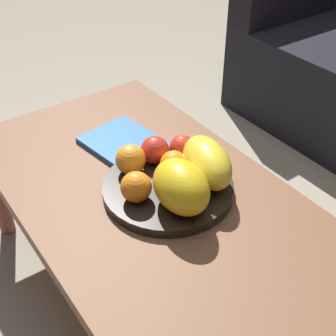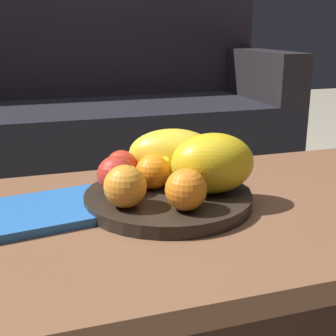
{
  "view_description": "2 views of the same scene",
  "coord_description": "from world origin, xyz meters",
  "views": [
    {
      "loc": [
        0.68,
        -0.48,
        1.14
      ],
      "look_at": [
        -0.05,
        0.04,
        0.47
      ],
      "focal_mm": 49.38,
      "sensor_mm": 36.0,
      "label": 1
    },
    {
      "loc": [
        -0.31,
        -0.78,
        0.73
      ],
      "look_at": [
        -0.05,
        0.04,
        0.47
      ],
      "focal_mm": 49.75,
      "sensor_mm": 36.0,
      "label": 2
    }
  ],
  "objects": [
    {
      "name": "ground_plane",
      "position": [
        0.0,
        0.0,
        0.0
      ],
      "size": [
        8.0,
        8.0,
        0.0
      ],
      "primitive_type": "plane",
      "color": "gray"
    },
    {
      "name": "coffee_table",
      "position": [
        0.0,
        0.0,
        0.35
      ],
      "size": [
        1.24,
        0.61,
        0.39
      ],
      "color": "brown",
      "rests_on": "ground_plane"
    },
    {
      "name": "fruit_bowl",
      "position": [
        -0.05,
        0.04,
        0.41
      ],
      "size": [
        0.33,
        0.33,
        0.03
      ],
      "primitive_type": "cylinder",
      "color": "black",
      "rests_on": "coffee_table"
    },
    {
      "name": "melon_large_front",
      "position": [
        -0.01,
        0.13,
        0.47
      ],
      "size": [
        0.21,
        0.15,
        0.11
      ],
      "primitive_type": "ellipsoid",
      "rotation": [
        0.0,
        0.0,
        -0.29
      ],
      "color": "yellow",
      "rests_on": "fruit_bowl"
    },
    {
      "name": "melon_smaller_beside",
      "position": [
        0.04,
        0.01,
        0.48
      ],
      "size": [
        0.17,
        0.13,
        0.12
      ],
      "primitive_type": "ellipsoid",
      "rotation": [
        0.0,
        0.0,
        -0.1
      ],
      "color": "yellow",
      "rests_on": "fruit_bowl"
    },
    {
      "name": "orange_front",
      "position": [
        -0.04,
        -0.06,
        0.46
      ],
      "size": [
        0.07,
        0.07,
        0.07
      ],
      "primitive_type": "sphere",
      "color": "orange",
      "rests_on": "fruit_bowl"
    },
    {
      "name": "orange_left",
      "position": [
        -0.07,
        0.07,
        0.45
      ],
      "size": [
        0.07,
        0.07,
        0.07
      ],
      "primitive_type": "sphere",
      "color": "orange",
      "rests_on": "fruit_bowl"
    },
    {
      "name": "orange_right",
      "position": [
        -0.14,
        -0.01,
        0.46
      ],
      "size": [
        0.08,
        0.08,
        0.08
      ],
      "primitive_type": "sphere",
      "color": "orange",
      "rests_on": "fruit_bowl"
    },
    {
      "name": "apple_front",
      "position": [
        -0.14,
        0.06,
        0.46
      ],
      "size": [
        0.07,
        0.07,
        0.07
      ],
      "primitive_type": "sphere",
      "color": "red",
      "rests_on": "fruit_bowl"
    },
    {
      "name": "apple_left",
      "position": [
        -0.12,
        0.13,
        0.45
      ],
      "size": [
        0.07,
        0.07,
        0.07
      ],
      "primitive_type": "sphere",
      "color": "red",
      "rests_on": "fruit_bowl"
    },
    {
      "name": "banana_bunch",
      "position": [
        -0.03,
        0.1,
        0.45
      ],
      "size": [
        0.17,
        0.15,
        0.06
      ],
      "color": "yellow",
      "rests_on": "fruit_bowl"
    },
    {
      "name": "magazine",
      "position": [
        -0.27,
        0.06,
        0.4
      ],
      "size": [
        0.27,
        0.22,
        0.02
      ],
      "primitive_type": "cube",
      "rotation": [
        0.0,
        0.0,
        0.15
      ],
      "color": "#2966B8",
      "rests_on": "coffee_table"
    }
  ]
}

